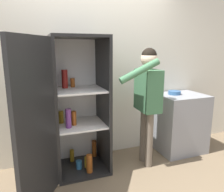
{
  "coord_description": "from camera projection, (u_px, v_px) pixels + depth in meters",
  "views": [
    {
      "loc": [
        -0.79,
        -2.04,
        1.58
      ],
      "look_at": [
        0.2,
        0.62,
        0.97
      ],
      "focal_mm": 35.0,
      "sensor_mm": 36.0,
      "label": 1
    }
  ],
  "objects": [
    {
      "name": "person",
      "position": [
        147.0,
        93.0,
        2.88
      ],
      "size": [
        0.62,
        0.54,
        1.6
      ],
      "color": "#726656",
      "rests_on": "ground_plane"
    },
    {
      "name": "ground_plane",
      "position": [
        114.0,
        191.0,
        2.48
      ],
      "size": [
        12.0,
        12.0,
        0.0
      ],
      "primitive_type": "plane",
      "color": "#7A664C"
    },
    {
      "name": "bowl",
      "position": [
        174.0,
        93.0,
        3.33
      ],
      "size": [
        0.19,
        0.19,
        0.05
      ],
      "color": "#335B8E",
      "rests_on": "counter"
    },
    {
      "name": "wall_back",
      "position": [
        90.0,
        71.0,
        3.1
      ],
      "size": [
        7.0,
        0.06,
        2.55
      ],
      "color": "silver",
      "rests_on": "ground_plane"
    },
    {
      "name": "refrigerator",
      "position": [
        71.0,
        110.0,
        2.66
      ],
      "size": [
        1.07,
        1.19,
        1.74
      ],
      "color": "black",
      "rests_on": "ground_plane"
    },
    {
      "name": "counter",
      "position": [
        180.0,
        123.0,
        3.42
      ],
      "size": [
        0.7,
        0.59,
        0.9
      ],
      "color": "gray",
      "rests_on": "ground_plane"
    }
  ]
}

